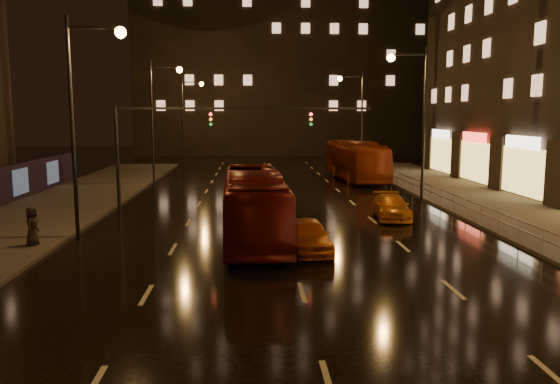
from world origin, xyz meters
name	(u,v)px	position (x,y,z in m)	size (l,w,h in m)	color
ground	(278,209)	(0.00, 20.00, 0.00)	(140.00, 140.00, 0.00)	black
sidewalk_left	(19,226)	(-13.50, 15.00, 0.07)	(7.00, 70.00, 0.15)	#38332D
sidewalk_right	(533,221)	(13.50, 15.00, 0.07)	(7.00, 70.00, 0.15)	#38332D
building_distant	(287,33)	(4.00, 72.00, 18.00)	(44.00, 16.00, 36.00)	black
traffic_signal	(193,131)	(-5.06, 20.00, 4.74)	(15.31, 0.32, 6.20)	black
railing_right	(453,198)	(10.20, 18.00, 0.90)	(0.05, 56.00, 1.00)	#99999E
bus_red	(254,205)	(-1.50, 11.95, 1.59)	(2.66, 11.38, 3.17)	maroon
bus_curb	(355,161)	(7.58, 34.60, 1.71)	(2.87, 12.27, 3.42)	maroon
taxi_near	(308,236)	(0.73, 9.24, 0.70)	(1.66, 4.13, 1.41)	orange
taxi_far	(391,207)	(6.16, 16.55, 0.63)	(1.78, 4.37, 1.27)	orange
pedestrian_c	(32,226)	(-11.01, 10.42, 0.99)	(0.82, 0.53, 1.67)	black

